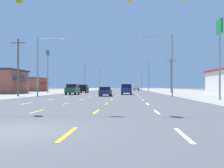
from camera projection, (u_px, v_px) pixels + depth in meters
The scene contains 23 objects.
ground_plane at pixel (115, 92), 74.81m from camera, with size 572.00×572.00×0.00m, color #4C4C4F.
lot_apron_left at pixel (27, 92), 76.26m from camera, with size 28.00×440.00×0.01m, color gray.
lot_apron_right at pixel (206, 92), 73.36m from camera, with size 28.00×440.00×0.01m, color gray.
lane_markings at pixel (119, 90), 113.24m from camera, with size 10.64×227.60×0.01m.
signal_span_wire at pixel (77, 27), 16.51m from camera, with size 27.29×0.52×9.10m.
sedan_center_turn_nearest at pixel (106, 91), 42.85m from camera, with size 1.80×4.50×1.46m.
suv_far_left_near at pixel (72, 89), 50.81m from camera, with size 1.98×4.90×1.98m.
suv_inner_right_mid at pixel (126, 89), 51.64m from camera, with size 1.98×4.90×1.98m.
suv_far_left_midfar at pixel (83, 89), 65.27m from camera, with size 1.98×4.90×1.98m.
sedan_inner_left_far at pixel (102, 89), 76.38m from camera, with size 1.80×4.50×1.46m.
box_truck_far_right_farther at pixel (136, 86), 114.73m from camera, with size 2.40×7.20×3.23m.
sedan_far_left_farthest at pixel (104, 88), 122.32m from camera, with size 1.80×4.50×1.46m.
storefront_left_row_2 at pixel (25, 84), 88.70m from camera, with size 13.61×11.08×4.47m.
pole_sign_left_row_1 at pixel (48, 62), 64.75m from camera, with size 0.24×1.92×10.21m.
pole_sign_right_row_0 at pixel (220, 41), 30.68m from camera, with size 0.24×1.66×9.08m.
streetlight_left_row_0 at pixel (41, 62), 41.33m from camera, with size 4.70×0.26×8.97m.
streetlight_right_row_0 at pixel (168, 60), 40.21m from camera, with size 4.98×0.26×9.23m.
streetlight_left_row_1 at pixel (86, 74), 86.57m from camera, with size 4.67×0.26×9.21m.
streetlight_right_row_1 at pixel (147, 74), 85.44m from camera, with size 4.18×0.26×9.61m.
streetlight_left_row_2 at pixel (100, 77), 131.84m from camera, with size 4.01×0.26×10.99m.
streetlight_right_row_2 at pixel (140, 79), 130.69m from camera, with size 4.91×0.26×8.78m.
utility_pole_left_row_0 at pixel (18, 66), 42.12m from camera, with size 2.20×0.26×8.91m.
utility_pole_right_row_1 at pixel (171, 75), 69.77m from camera, with size 2.20×0.26×8.71m.
Camera 1 is at (3.59, -8.75, 1.45)m, focal length 43.61 mm.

